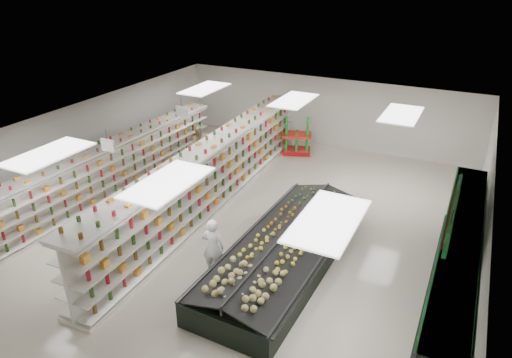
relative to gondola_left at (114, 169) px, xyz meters
The scene contains 16 objects.
floor 5.51m from the gondola_left, ahead, with size 16.00×16.00×0.00m, color beige.
ceiling 5.90m from the gondola_left, ahead, with size 14.00×16.00×0.02m, color white.
wall_back 9.92m from the gondola_left, 56.75° to the left, with size 14.00×0.02×3.20m, color white.
wall_front 9.46m from the gondola_left, 54.90° to the right, with size 14.00×0.02×3.20m, color white.
wall_left 1.74m from the gondola_left, 169.95° to the left, with size 0.02×16.00×3.20m, color white.
wall_right 12.45m from the gondola_left, ahead, with size 0.02×16.00×3.20m, color white.
produce_wall_case 12.02m from the gondola_left, ahead, with size 0.93×8.00×2.20m.
aisle_sign_near 3.00m from the gondola_left, 46.61° to the right, with size 0.52×0.06×0.75m.
aisle_sign_far 3.35m from the gondola_left, 54.47° to the left, with size 0.52×0.06×0.75m.
hortifruti_banner 11.86m from the gondola_left, ahead, with size 0.12×3.20×0.95m.
gondola_left is the anchor object (origin of this frame).
gondola_center 3.92m from the gondola_left, 10.48° to the left, with size 1.50×13.58×2.35m.
produce_island 7.71m from the gondola_left, 10.32° to the right, with size 2.74×7.19×1.07m.
soda_endcap 8.13m from the gondola_left, 54.66° to the left, with size 1.53×1.28×1.67m.
shopper_main 6.56m from the gondola_left, 24.42° to the right, with size 0.63×0.41×1.73m, color white.
shopper_background 4.14m from the gondola_left, 72.77° to the left, with size 0.78×0.48×1.61m, color tan.
Camera 1 is at (6.25, -11.83, 7.91)m, focal length 32.00 mm.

